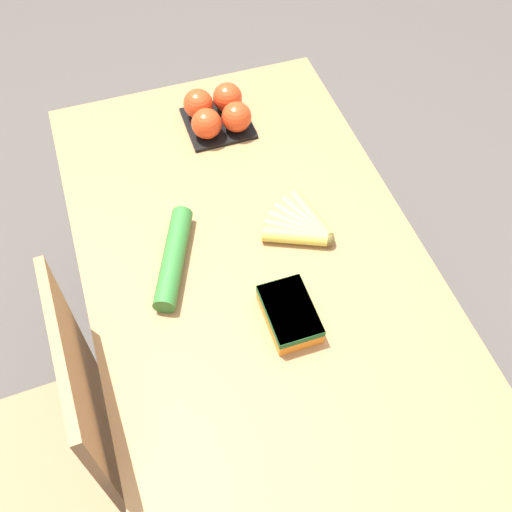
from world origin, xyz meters
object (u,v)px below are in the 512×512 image
at_px(tomato_pack, 217,112).
at_px(chair, 62,452).
at_px(banana_bunch, 301,226).
at_px(cucumber_near, 174,257).
at_px(carrot_bag, 290,313).

bearing_deg(tomato_pack, chair, 139.15).
xyz_separation_m(chair, banana_bunch, (0.26, -0.69, 0.27)).
distance_m(banana_bunch, cucumber_near, 0.32).
bearing_deg(carrot_bag, chair, 93.64).
xyz_separation_m(tomato_pack, cucumber_near, (-0.43, 0.23, -0.02)).
distance_m(carrot_bag, cucumber_near, 0.31).
relative_size(chair, tomato_pack, 5.48).
relative_size(chair, banana_bunch, 5.66).
xyz_separation_m(chair, tomato_pack, (0.70, -0.60, 0.30)).
distance_m(chair, banana_bunch, 0.78).
xyz_separation_m(banana_bunch, cucumber_near, (0.00, 0.32, 0.01)).
distance_m(tomato_pack, cucumber_near, 0.49).
height_order(chair, cucumber_near, chair).
height_order(banana_bunch, carrot_bag, carrot_bag).
distance_m(banana_bunch, tomato_pack, 0.44).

